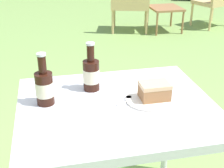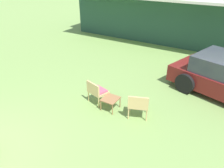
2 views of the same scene
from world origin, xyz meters
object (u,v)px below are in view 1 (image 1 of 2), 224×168
Objects in this scene: cake_on_plate at (153,94)px; cola_bottle_far at (44,87)px; cola_bottle_near at (91,74)px; wicker_chair_cushioned at (130,3)px; garden_side_table at (165,10)px; patio_table at (117,119)px.

cake_on_plate is 0.47m from cola_bottle_far.
cola_bottle_near is at bearing 145.67° from cake_on_plate.
wicker_chair_cushioned is 3.28× the size of cola_bottle_near.
wicker_chair_cushioned is 1.51× the size of garden_side_table.
cola_bottle_near is (-1.09, -3.30, 0.35)m from wicker_chair_cushioned.
patio_table reaches higher than garden_side_table.
cola_bottle_near is (-0.08, 0.17, 0.16)m from patio_table.
patio_table is 0.19m from cake_on_plate.
wicker_chair_cushioned is at bearing 73.85° from patio_table.
patio_table is at bearing -62.98° from cola_bottle_near.
cola_bottle_far is at bearing -156.27° from cola_bottle_near.
cola_bottle_far is (-0.22, -0.09, 0.00)m from cola_bottle_near.
garden_side_table is 2.16× the size of cola_bottle_far.
garden_side_table is at bearing 65.49° from patio_table.
garden_side_table is 2.16× the size of cola_bottle_near.
garden_side_table is 3.70m from cake_on_plate.
wicker_chair_cushioned is 0.89× the size of patio_table.
garden_side_table is (0.55, -0.07, -0.12)m from wicker_chair_cushioned.
wicker_chair_cushioned is at bearing 172.98° from garden_side_table.
cola_bottle_near is at bearing 117.02° from patio_table.
cola_bottle_far is (-0.46, 0.07, 0.05)m from cake_on_plate.
wicker_chair_cushioned reaches higher than garden_side_table.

